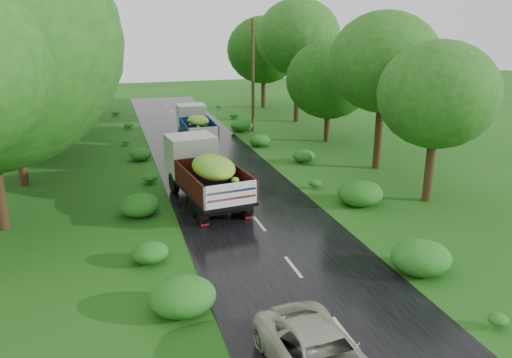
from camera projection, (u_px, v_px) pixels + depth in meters
name	position (u px, v px, depth m)	size (l,w,h in m)	color
ground	(345.00, 334.00, 13.64)	(120.00, 120.00, 0.00)	#164E10
road	(284.00, 255.00, 18.20)	(6.50, 80.00, 0.02)	black
road_lines	(275.00, 243.00, 19.11)	(0.12, 69.60, 0.00)	#BFB78C
truck_near	(204.00, 169.00, 23.17)	(3.12, 6.79, 2.75)	black
truck_far	(195.00, 123.00, 34.55)	(2.07, 5.68, 2.38)	black
car	(321.00, 358.00, 11.70)	(2.01, 4.36, 1.21)	#B0AE9C
utility_pole	(253.00, 75.00, 37.17)	(1.44, 0.40, 8.26)	#382616
trees_left	(17.00, 40.00, 28.28)	(7.03, 33.63, 9.97)	black
trees_right	(320.00, 59.00, 35.23)	(4.54, 30.83, 8.51)	black
shrubs	(226.00, 175.00, 26.31)	(11.90, 44.00, 0.70)	#155B16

